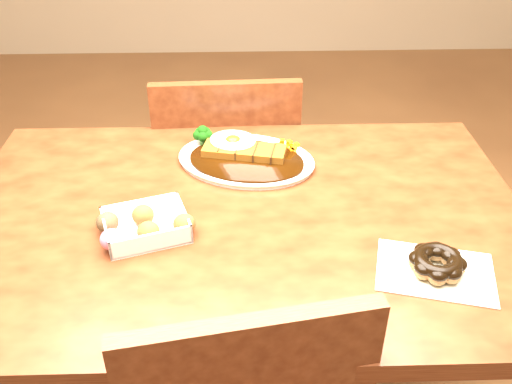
{
  "coord_description": "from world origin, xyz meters",
  "views": [
    {
      "loc": [
        -0.0,
        -0.97,
        1.46
      ],
      "look_at": [
        0.03,
        -0.01,
        0.81
      ],
      "focal_mm": 40.0,
      "sensor_mm": 36.0,
      "label": 1
    }
  ],
  "objects_px": {
    "table": "(243,250)",
    "katsu_curry_plate": "(244,156)",
    "donut_box": "(144,225)",
    "chair_far": "(228,183)",
    "pon_de_ring": "(437,264)"
  },
  "relations": [
    {
      "from": "table",
      "to": "katsu_curry_plate",
      "type": "relative_size",
      "value": 3.22
    },
    {
      "from": "table",
      "to": "donut_box",
      "type": "xyz_separation_m",
      "value": [
        -0.2,
        -0.06,
        0.12
      ]
    },
    {
      "from": "chair_far",
      "to": "table",
      "type": "bearing_deg",
      "value": 92.18
    },
    {
      "from": "table",
      "to": "katsu_curry_plate",
      "type": "bearing_deg",
      "value": 88.16
    },
    {
      "from": "table",
      "to": "donut_box",
      "type": "distance_m",
      "value": 0.24
    },
    {
      "from": "table",
      "to": "chair_far",
      "type": "bearing_deg",
      "value": 94.59
    },
    {
      "from": "table",
      "to": "chair_far",
      "type": "distance_m",
      "value": 0.56
    },
    {
      "from": "table",
      "to": "chair_far",
      "type": "height_order",
      "value": "chair_far"
    },
    {
      "from": "table",
      "to": "pon_de_ring",
      "type": "xyz_separation_m",
      "value": [
        0.35,
        -0.19,
        0.12
      ]
    },
    {
      "from": "katsu_curry_plate",
      "to": "donut_box",
      "type": "xyz_separation_m",
      "value": [
        -0.2,
        -0.27,
        0.01
      ]
    },
    {
      "from": "donut_box",
      "to": "table",
      "type": "bearing_deg",
      "value": 17.96
    },
    {
      "from": "donut_box",
      "to": "pon_de_ring",
      "type": "xyz_separation_m",
      "value": [
        0.55,
        -0.13,
        -0.0
      ]
    },
    {
      "from": "pon_de_ring",
      "to": "katsu_curry_plate",
      "type": "bearing_deg",
      "value": 130.52
    },
    {
      "from": "table",
      "to": "donut_box",
      "type": "height_order",
      "value": "donut_box"
    },
    {
      "from": "katsu_curry_plate",
      "to": "donut_box",
      "type": "relative_size",
      "value": 1.89
    }
  ]
}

